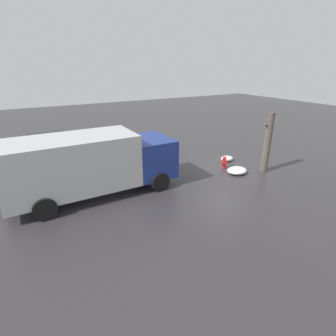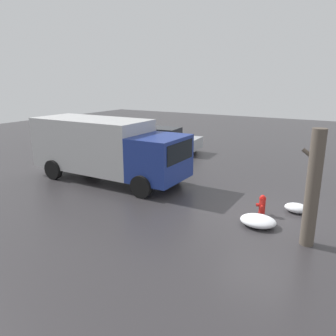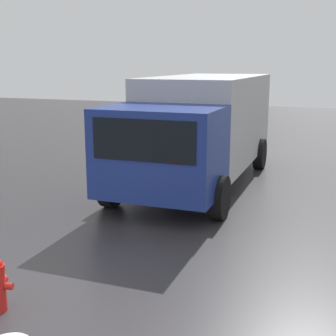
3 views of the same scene
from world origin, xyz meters
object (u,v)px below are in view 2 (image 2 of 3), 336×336
(delivery_truck, at_px, (106,147))
(parked_car, at_px, (164,139))
(fire_hydrant, at_px, (262,205))
(tree_trunk, at_px, (313,189))

(delivery_truck, distance_m, parked_car, 6.64)
(fire_hydrant, xyz_separation_m, tree_trunk, (-1.64, 1.41, 1.27))
(fire_hydrant, bearing_deg, parked_car, -56.16)
(fire_hydrant, bearing_deg, delivery_truck, -19.24)
(delivery_truck, bearing_deg, fire_hydrant, 85.71)
(parked_car, bearing_deg, delivery_truck, 1.97)
(fire_hydrant, xyz_separation_m, parked_car, (8.14, -7.05, 0.41))
(tree_trunk, height_order, delivery_truck, tree_trunk)
(delivery_truck, relative_size, parked_car, 1.60)
(tree_trunk, distance_m, delivery_truck, 9.11)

